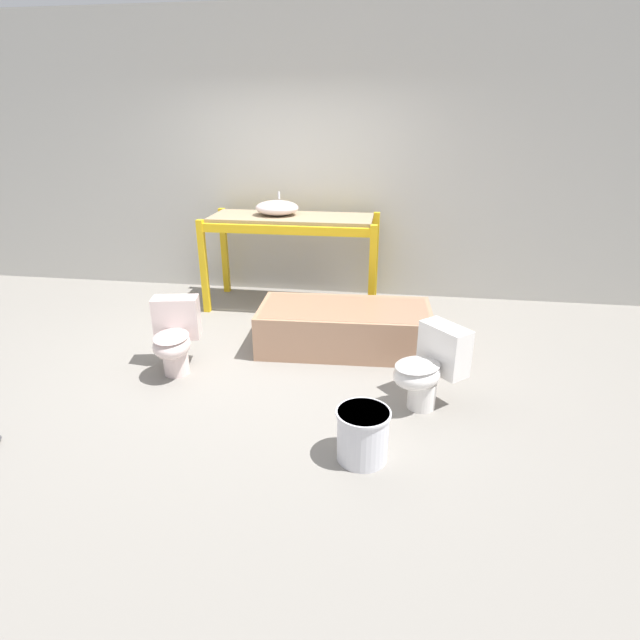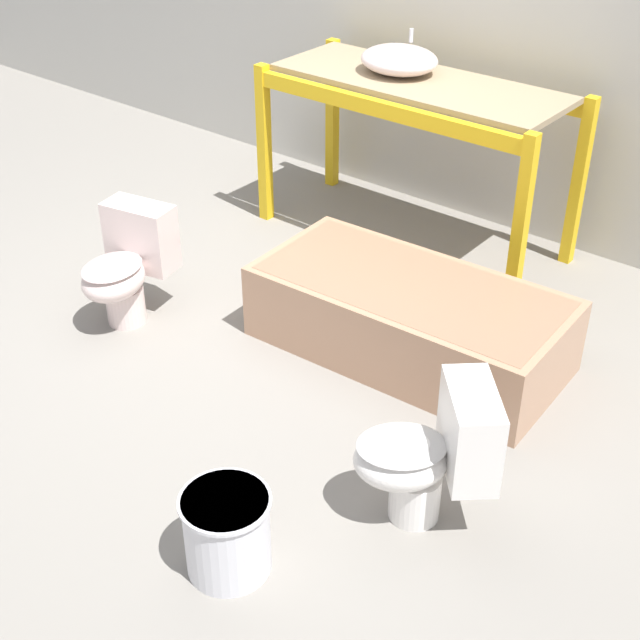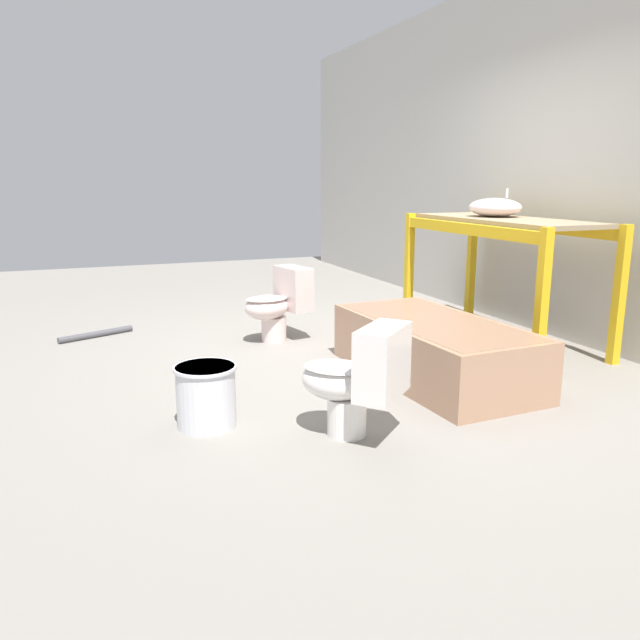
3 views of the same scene
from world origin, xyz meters
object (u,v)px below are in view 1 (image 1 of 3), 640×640
at_px(toilet_near, 429,366).
at_px(toilet_far, 175,335).
at_px(bucket_white, 363,434).
at_px(sink_basin, 277,208).
at_px(bathtub_main, 345,325).

height_order(toilet_near, toilet_far, same).
distance_m(toilet_near, bucket_white, 0.85).
relative_size(sink_basin, bucket_white, 1.36).
xyz_separation_m(sink_basin, toilet_far, (-0.51, -1.79, -0.79)).
xyz_separation_m(toilet_near, bucket_white, (-0.44, -0.72, -0.15)).
bearing_deg(bathtub_main, bucket_white, -82.84).
distance_m(toilet_far, bucket_white, 1.94).
bearing_deg(toilet_far, sink_basin, 62.61).
distance_m(bathtub_main, toilet_near, 1.19).
distance_m(sink_basin, toilet_near, 2.72).
distance_m(bathtub_main, bucket_white, 1.68).
bearing_deg(toilet_near, bucket_white, -73.66).
relative_size(bathtub_main, toilet_near, 2.56).
height_order(toilet_far, bucket_white, toilet_far).
bearing_deg(toilet_near, sink_basin, 176.20).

